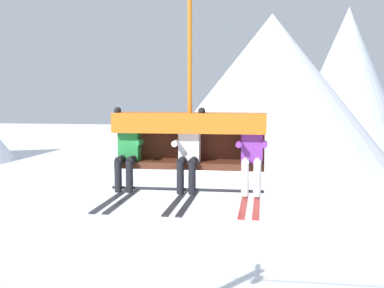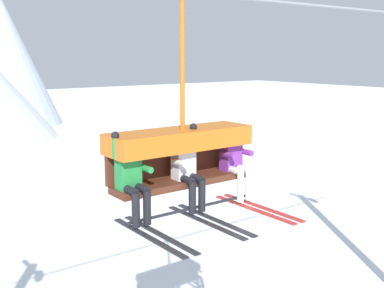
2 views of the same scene
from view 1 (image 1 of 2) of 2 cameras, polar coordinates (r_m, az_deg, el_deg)
name	(u,v)px [view 1 (image 1 of 2)]	position (r m, az deg, el deg)	size (l,w,h in m)	color
mountain_peak_central	(271,88)	(50.07, 9.40, 6.54)	(23.91, 23.91, 14.96)	white
mountain_peak_east	(347,82)	(57.40, 17.91, 7.04)	(13.87, 13.87, 16.57)	silver
chairlift_chair	(191,131)	(7.47, -0.17, 1.60)	(2.33, 0.74, 3.19)	#512819
skier_green	(127,150)	(7.49, -7.68, -0.65)	(0.48, 1.70, 1.34)	#23843D
skier_white	(189,151)	(7.28, -0.40, -0.78)	(0.48, 1.70, 1.34)	silver
skier_purple	(252,153)	(7.19, 7.10, -1.07)	(0.46, 1.70, 1.23)	purple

